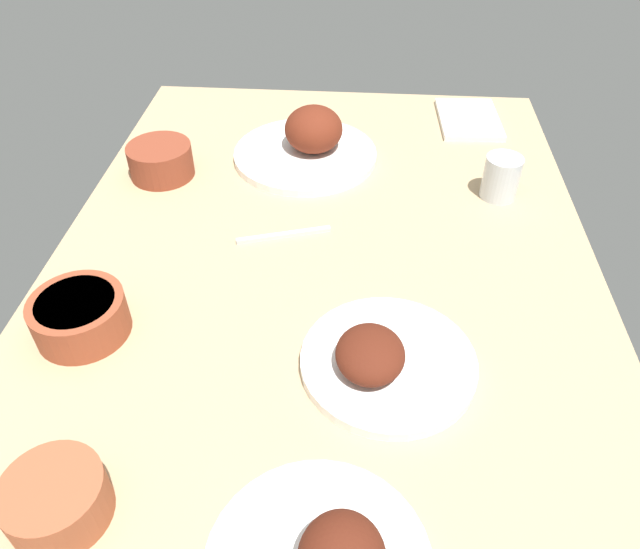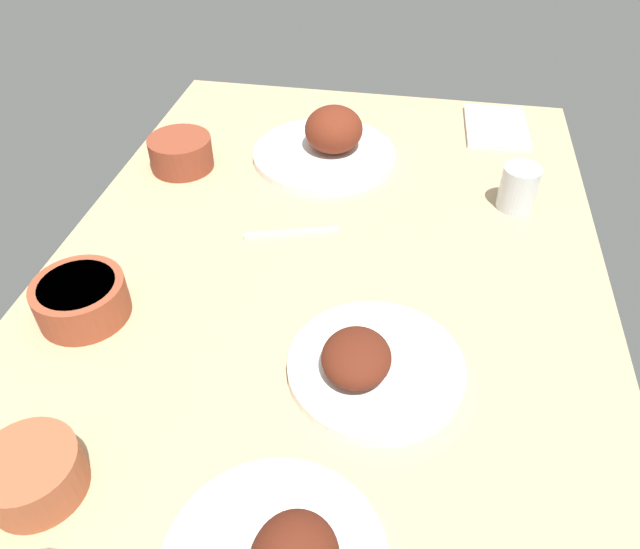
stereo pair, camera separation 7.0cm
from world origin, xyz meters
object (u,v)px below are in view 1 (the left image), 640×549
Objects in this scene: bowl_sauce at (56,499)px; folded_napkin at (469,119)px; bowl_onions at (161,159)px; plate_near_viewer at (382,360)px; fork_loose at (284,235)px; plate_far_side at (309,142)px; water_tumbler at (501,177)px; bowl_potatoes at (79,315)px.

bowl_sauce is 110.74cm from folded_napkin.
bowl_onions is 0.66× the size of folded_napkin.
bowl_onions reaches higher than bowl_sauce.
plate_near_viewer reaches higher than folded_napkin.
folded_napkin is 57.99cm from fork_loose.
plate_far_side is 27.56cm from fork_loose.
plate_near_viewer reaches higher than bowl_sauce.
water_tumbler is (-43.53, 21.69, 2.18)cm from plate_near_viewer.
bowl_onions is at bearing -179.74° from bowl_potatoes.
fork_loose is at bearing -38.78° from folded_napkin.
plate_near_viewer is 0.82× the size of plate_far_side.
plate_near_viewer is at bearing 85.03° from bowl_potatoes.
bowl_onions is 1.53× the size of water_tumbler.
bowl_sauce is 1.37× the size of water_tumbler.
bowl_onions is 0.75× the size of fork_loose.
bowl_sauce is (78.53, -20.08, -0.02)cm from plate_far_side.
plate_far_side is 38.81cm from folded_napkin.
water_tumbler is 0.44× the size of folded_napkin.
bowl_onions reaches higher than bowl_potatoes.
bowl_sauce is at bearing -56.33° from plate_near_viewer.
plate_far_side reaches higher than folded_napkin.
plate_far_side is 81.06cm from bowl_sauce.
plate_far_side is 3.58× the size of water_tumbler.
folded_napkin is at bearing 165.03° from plate_near_viewer.
bowl_sauce is 69.70cm from bowl_onions.
plate_near_viewer is 32.63cm from fork_loose.
bowl_potatoes is at bearing -163.82° from bowl_sauce.
fork_loose is (-24.26, 25.94, -2.86)cm from bowl_potatoes.
bowl_potatoes is at bearing -28.40° from plate_far_side.
bowl_sauce is 54.37cm from fork_loose.
water_tumbler reaches higher than bowl_onions.
plate_far_side is 1.77× the size of fork_loose.
folded_napkin is (-73.17, 19.57, -1.27)cm from plate_near_viewer.
plate_near_viewer is at bearing 42.99° from bowl_onions.
bowl_potatoes is 0.81× the size of fork_loose.
fork_loose is (15.56, -38.44, -3.65)cm from water_tumbler.
plate_far_side is at bearing -107.90° from water_tumbler.
fork_loose is (18.04, 26.13, -3.02)cm from bowl_onions.
water_tumbler reaches higher than folded_napkin.
plate_far_side is at bearing -165.03° from plate_near_viewer.
folded_napkin is at bearing 33.81° from fork_loose.
water_tumbler is at bearing 4.63° from fork_loose.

